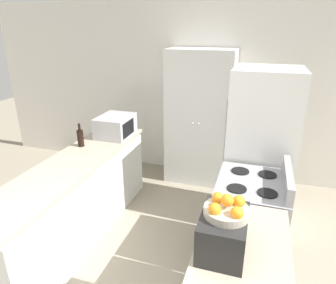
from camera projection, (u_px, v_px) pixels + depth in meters
wall_back at (198, 92)px, 4.53m from camera, size 7.00×0.06×2.60m
counter_left at (76, 201)px, 3.30m from camera, size 0.60×2.48×0.90m
pantry_cabinet at (199, 118)px, 4.35m from camera, size 0.93×0.54×1.95m
stove at (248, 222)px, 2.90m from camera, size 0.66×0.74×1.06m
refrigerator at (260, 149)px, 3.41m from camera, size 0.75×0.73×1.83m
microwave at (115, 126)px, 3.85m from camera, size 0.40×0.50×0.26m
wine_bottle at (80, 138)px, 3.52m from camera, size 0.07×0.07×0.28m
toaster_oven at (223, 233)px, 1.87m from camera, size 0.29×0.41×0.26m
fruit_bowl at (227, 209)px, 1.81m from camera, size 0.28×0.28×0.14m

